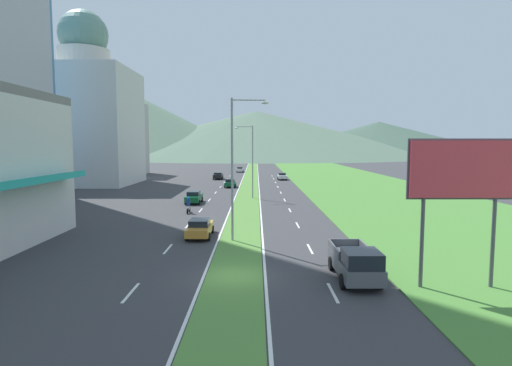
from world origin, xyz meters
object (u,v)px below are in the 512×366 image
street_lamp_near (235,161)px  street_lamp_mid (250,157)px  car_7 (281,176)px  car_3 (217,176)px  motorcycle_rider (188,206)px  billboard_roadside (460,176)px  pickup_truck_0 (355,263)px  car_1 (229,183)px  car_4 (239,169)px  car_6 (193,197)px  car_2 (199,228)px

street_lamp_near → street_lamp_mid: bearing=88.1°
street_lamp_near → car_7: street_lamp_near is taller
street_lamp_near → car_3: size_ratio=2.32×
car_3 → motorcycle_rider: 44.60m
billboard_roadside → pickup_truck_0: 7.05m
car_1 → car_3: (-3.70, 16.91, 0.04)m
pickup_truck_0 → motorcycle_rider: bearing=-150.3°
street_lamp_near → pickup_truck_0: (7.01, -9.42, -5.22)m
car_4 → car_6: 60.68m
street_lamp_mid → billboard_roadside: 37.76m
car_1 → car_7: 18.64m
car_7 → street_lamp_mid: bearing=-11.5°
car_4 → billboard_roadside: bearing=-170.8°
car_3 → car_4: (3.84, 23.64, -0.04)m
car_3 → car_4: 23.95m
billboard_roadside → car_2: (-14.97, 12.03, -5.11)m
car_4 → car_6: bearing=176.7°
street_lamp_near → motorcycle_rider: 15.35m
motorcycle_rider → car_7: bearing=-16.7°
street_lamp_mid → car_6: bearing=-146.9°
car_2 → car_3: (-3.70, 56.27, 0.04)m
car_1 → pickup_truck_0: pickup_truck_0 is taller
billboard_roadside → car_3: billboard_roadside is taller
billboard_roadside → car_1: (-14.97, 51.39, -5.11)m
street_lamp_near → car_3: bearing=96.6°
street_lamp_near → car_6: street_lamp_near is taller
car_2 → motorcycle_rider: motorcycle_rider is taller
car_2 → car_6: (-3.40, 19.33, 0.04)m
billboard_roadside → car_3: size_ratio=1.64×
car_6 → motorcycle_rider: 7.68m
billboard_roadside → motorcycle_rider: billboard_roadside is taller
car_1 → pickup_truck_0: (10.02, -50.21, 0.24)m
billboard_roadside → car_4: 93.27m
billboard_roadside → car_1: billboard_roadside is taller
car_7 → car_6: bearing=-20.8°
car_1 → billboard_roadside: bearing=-163.8°
car_1 → car_2: (0.00, -39.36, -0.00)m
street_lamp_near → car_7: 57.13m
car_2 → pickup_truck_0: (10.02, -10.85, 0.24)m
car_4 → car_1: bearing=179.8°
car_1 → car_6: size_ratio=0.90×
street_lamp_mid → car_3: 33.45m
street_lamp_near → pickup_truck_0: size_ratio=2.03×
street_lamp_mid → pickup_truck_0: (6.17, -34.90, -4.74)m
car_1 → motorcycle_rider: motorcycle_rider is taller
street_lamp_mid → car_2: 24.86m
car_6 → motorcycle_rider: (0.56, -7.66, -0.04)m
car_1 → car_3: 17.31m
car_3 → car_7: (13.86, -1.28, -0.03)m
car_1 → car_7: car_7 is taller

